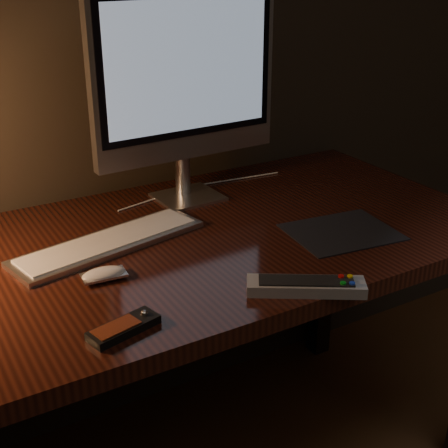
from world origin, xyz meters
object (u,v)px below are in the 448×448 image
monitor (186,81)px  mouse (104,276)px  desk (153,281)px  media_remote (124,327)px  keyboard (109,242)px  tv_remote (306,286)px

monitor → mouse: bearing=-141.3°
desk → media_remote: bearing=-120.6°
keyboard → mouse: (-0.07, -0.14, 0.00)m
desk → monitor: size_ratio=3.02×
monitor → keyboard: 0.45m
monitor → mouse: (-0.35, -0.31, -0.31)m
monitor → tv_remote: (-0.03, -0.55, -0.30)m
desk → tv_remote: bearing=-70.2°
media_remote → tv_remote: tv_remote is taller
desk → keyboard: size_ratio=3.56×
media_remote → tv_remote: 0.36m
mouse → monitor: bearing=46.1°
keyboard → mouse: 0.16m
media_remote → desk: bearing=45.6°
mouse → media_remote: media_remote is taller
mouse → media_remote: 0.20m
monitor → media_remote: size_ratio=3.87×
mouse → tv_remote: tv_remote is taller
keyboard → media_remote: bearing=-118.8°
monitor → media_remote: 0.71m
mouse → media_remote: bearing=-95.6°
desk → mouse: size_ratio=17.85×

